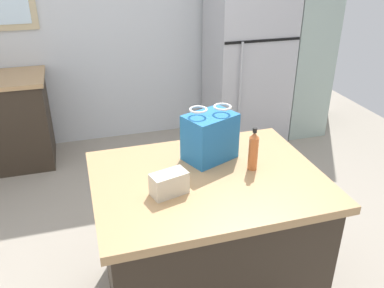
{
  "coord_description": "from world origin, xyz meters",
  "views": [
    {
      "loc": [
        -0.51,
        -2.08,
        2.02
      ],
      "look_at": [
        0.1,
        -0.02,
        0.93
      ],
      "focal_mm": 38.02,
      "sensor_mm": 36.0,
      "label": 1
    }
  ],
  "objects": [
    {
      "name": "shopping_bag",
      "position": [
        0.18,
        -0.13,
        1.02
      ],
      "size": [
        0.33,
        0.29,
        0.32
      ],
      "color": "#236BAD",
      "rests_on": "kitchen_island"
    },
    {
      "name": "bottle",
      "position": [
        0.36,
        -0.31,
        0.99
      ],
      "size": [
        0.05,
        0.05,
        0.25
      ],
      "color": "#C66633",
      "rests_on": "kitchen_island"
    },
    {
      "name": "small_box",
      "position": [
        -0.13,
        -0.42,
        0.94
      ],
      "size": [
        0.2,
        0.14,
        0.12
      ],
      "primitive_type": "cube",
      "rotation": [
        0.0,
        0.0,
        0.26
      ],
      "color": "beige",
      "rests_on": "kitchen_island"
    },
    {
      "name": "ground",
      "position": [
        0.0,
        0.0,
        0.0
      ],
      "size": [
        6.31,
        6.31,
        0.0
      ],
      "primitive_type": "plane",
      "color": "#9E9384"
    },
    {
      "name": "back_wall",
      "position": [
        -0.02,
        2.23,
        1.33
      ],
      "size": [
        5.26,
        0.13,
        2.66
      ],
      "color": "silver",
      "rests_on": "ground"
    },
    {
      "name": "tall_cabinet",
      "position": [
        1.92,
        1.83,
        1.14
      ],
      "size": [
        0.46,
        0.62,
        2.28
      ],
      "color": "#9EB2A8",
      "rests_on": "ground"
    },
    {
      "name": "refrigerator",
      "position": [
        1.27,
        1.83,
        0.92
      ],
      "size": [
        0.81,
        0.7,
        1.84
      ],
      "color": "#B7B7BC",
      "rests_on": "ground"
    },
    {
      "name": "kitchen_island",
      "position": [
        0.1,
        -0.32,
        0.44
      ],
      "size": [
        1.23,
        0.94,
        0.88
      ],
      "color": "#33281E",
      "rests_on": "ground"
    }
  ]
}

